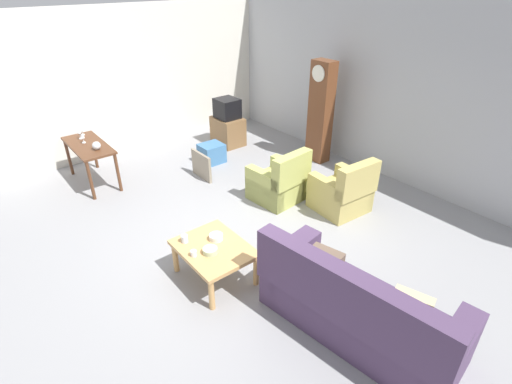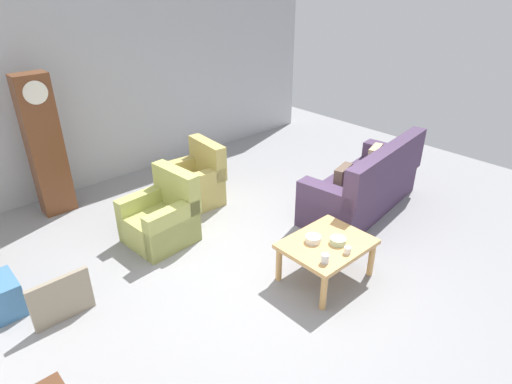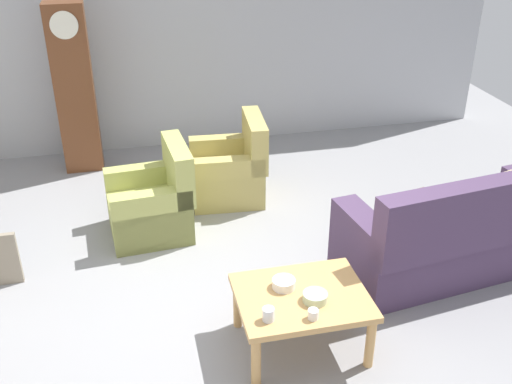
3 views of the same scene
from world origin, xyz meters
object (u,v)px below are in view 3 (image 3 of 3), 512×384
at_px(couch_floral, 459,235).
at_px(coffee_table_wood, 302,302).
at_px(cup_white_porcelain, 313,314).
at_px(cup_blue_rimmed, 268,314).
at_px(armchair_olive_far, 231,172).
at_px(armchair_olive_near, 154,205).
at_px(bowl_shallow_green, 315,297).
at_px(grandfather_clock, 75,90).
at_px(bowl_white_stacked, 284,283).

height_order(couch_floral, coffee_table_wood, couch_floral).
bearing_deg(couch_floral, coffee_table_wood, -158.45).
height_order(cup_white_porcelain, cup_blue_rimmed, cup_blue_rimmed).
bearing_deg(armchair_olive_far, cup_blue_rimmed, -95.25).
relative_size(cup_white_porcelain, cup_blue_rimmed, 0.76).
xyz_separation_m(armchair_olive_near, bowl_shallow_green, (1.02, -2.01, 0.20)).
relative_size(armchair_olive_near, bowl_shallow_green, 5.08).
xyz_separation_m(couch_floral, cup_white_porcelain, (-1.68, -0.93, 0.16)).
height_order(grandfather_clock, bowl_white_stacked, grandfather_clock).
height_order(cup_white_porcelain, bowl_white_stacked, cup_white_porcelain).
distance_m(couch_floral, bowl_white_stacked, 1.87).
height_order(armchair_olive_near, armchair_olive_far, same).
xyz_separation_m(coffee_table_wood, cup_white_porcelain, (-0.00, -0.27, 0.11)).
bearing_deg(cup_blue_rimmed, bowl_shallow_green, 18.91).
distance_m(cup_white_porcelain, bowl_white_stacked, 0.40).
bearing_deg(bowl_white_stacked, grandfather_clock, 113.97).
bearing_deg(grandfather_clock, bowl_white_stacked, -66.03).
distance_m(armchair_olive_far, cup_blue_rimmed, 2.73).
bearing_deg(coffee_table_wood, couch_floral, 21.55).
height_order(couch_floral, bowl_white_stacked, couch_floral).
relative_size(couch_floral, cup_blue_rimmed, 22.24).
height_order(grandfather_clock, cup_white_porcelain, grandfather_clock).
bearing_deg(armchair_olive_far, armchair_olive_near, -147.39).
bearing_deg(couch_floral, armchair_olive_near, 154.27).
xyz_separation_m(couch_floral, coffee_table_wood, (-1.67, -0.66, 0.05)).
relative_size(couch_floral, bowl_shallow_green, 12.15).
distance_m(couch_floral, cup_blue_rimmed, 2.17).
xyz_separation_m(couch_floral, armchair_olive_far, (-1.73, 1.83, -0.05)).
height_order(armchair_olive_near, bowl_shallow_green, armchair_olive_near).
relative_size(armchair_olive_near, armchair_olive_far, 1.00).
distance_m(grandfather_clock, cup_blue_rimmed, 4.11).
xyz_separation_m(cup_white_porcelain, bowl_shallow_green, (0.07, 0.18, -0.00)).
bearing_deg(cup_blue_rimmed, grandfather_clock, 109.49).
distance_m(grandfather_clock, bowl_white_stacked, 3.88).
bearing_deg(cup_blue_rimmed, armchair_olive_far, 84.75).
height_order(couch_floral, armchair_olive_near, couch_floral).
bearing_deg(armchair_olive_near, grandfather_clock, 113.00).
distance_m(coffee_table_wood, bowl_white_stacked, 0.19).
relative_size(armchair_olive_near, coffee_table_wood, 0.96).
height_order(grandfather_clock, cup_blue_rimmed, grandfather_clock).
bearing_deg(armchair_olive_far, grandfather_clock, 144.76).
height_order(armchair_olive_far, coffee_table_wood, armchair_olive_far).
bearing_deg(cup_white_porcelain, grandfather_clock, 113.13).
bearing_deg(grandfather_clock, bowl_shallow_green, -64.91).
distance_m(grandfather_clock, bowl_shallow_green, 4.14).
relative_size(armchair_olive_far, bowl_shallow_green, 5.08).
xyz_separation_m(couch_floral, bowl_shallow_green, (-1.60, -0.75, 0.16)).
relative_size(armchair_olive_far, cup_blue_rimmed, 9.30).
bearing_deg(coffee_table_wood, armchair_olive_far, 91.40).
distance_m(armchair_olive_near, cup_white_porcelain, 2.40).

